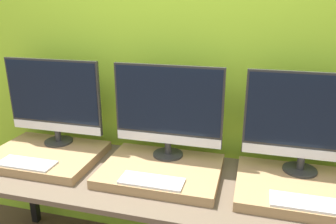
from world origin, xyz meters
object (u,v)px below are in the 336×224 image
monitor_left (54,99)px  keyboard_center (152,181)px  monitor_right (307,120)px  keyboard_left (26,163)px  monitor_center (168,108)px  keyboard_right (307,203)px

monitor_left → keyboard_center: (0.76, -0.33, -0.30)m
monitor_right → monitor_left: bearing=180.0°
keyboard_left → monitor_center: bearing=23.4°
keyboard_center → monitor_left: bearing=156.6°
monitor_center → keyboard_right: size_ratio=1.93×
monitor_left → keyboard_center: size_ratio=1.93×
keyboard_left → keyboard_right: 1.53m
monitor_center → monitor_right: (0.76, 0.00, 0.00)m
keyboard_center → keyboard_right: 0.76m
monitor_center → keyboard_center: bearing=-90.0°
monitor_center → keyboard_right: 0.88m
monitor_left → keyboard_left: 0.44m
monitor_center → monitor_right: size_ratio=1.00×
keyboard_left → keyboard_center: bearing=0.0°
monitor_left → monitor_center: (0.76, 0.00, 0.00)m
keyboard_right → keyboard_left: bearing=180.0°
keyboard_right → monitor_right: bearing=90.0°
monitor_left → monitor_center: 0.76m
monitor_left → keyboard_left: (-0.00, -0.33, -0.30)m
keyboard_center → monitor_right: size_ratio=0.52×
keyboard_left → monitor_center: size_ratio=0.52×
monitor_center → keyboard_center: monitor_center is taller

